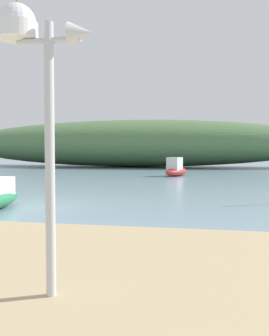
{
  "coord_description": "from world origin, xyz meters",
  "views": [
    {
      "loc": [
        6.13,
        -11.98,
        2.0
      ],
      "look_at": [
        2.53,
        6.79,
        1.09
      ],
      "focal_mm": 39.43,
      "sensor_mm": 36.0,
      "label": 1
    }
  ],
  "objects": [
    {
      "name": "distant_hill",
      "position": [
        -2.68,
        32.64,
        2.86
      ],
      "size": [
        46.15,
        11.09,
        5.73
      ],
      "primitive_type": "ellipsoid",
      "color": "#517547",
      "rests_on": "ground"
    },
    {
      "name": "ground_plane",
      "position": [
        0.0,
        0.0,
        0.0
      ],
      "size": [
        120.0,
        120.0,
        0.0
      ],
      "primitive_type": "plane",
      "color": "#7A99A8"
    },
    {
      "name": "motorboat_west_reach",
      "position": [
        3.88,
        16.85,
        0.52
      ],
      "size": [
        2.12,
        3.4,
        1.47
      ],
      "color": "#B72D28",
      "rests_on": "ground"
    },
    {
      "name": "mast_structure",
      "position": [
        4.04,
        -7.76,
        3.15
      ],
      "size": [
        1.21,
        0.5,
        3.59
      ],
      "color": "silver",
      "rests_on": "beach_sand"
    }
  ]
}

